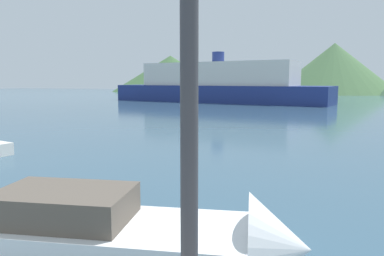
{
  "coord_description": "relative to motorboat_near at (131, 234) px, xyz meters",
  "views": [
    {
      "loc": [
        6.92,
        -1.76,
        3.37
      ],
      "look_at": [
        0.7,
        14.0,
        1.2
      ],
      "focal_mm": 35.0,
      "sensor_mm": 36.0,
      "label": 1
    }
  ],
  "objects": [
    {
      "name": "motorboat_near",
      "position": [
        0.0,
        0.0,
        0.0
      ],
      "size": [
        7.83,
        3.62,
        2.01
      ],
      "rotation": [
        0.0,
        0.0,
        0.21
      ],
      "color": "white",
      "rests_on": "ground_plane"
    },
    {
      "name": "ferry_distant",
      "position": [
        -14.06,
        49.87,
        2.33
      ],
      "size": [
        35.02,
        12.51,
        7.69
      ],
      "rotation": [
        0.0,
        0.0,
        -0.15
      ],
      "color": "navy",
      "rests_on": "ground_plane"
    },
    {
      "name": "hill_west",
      "position": [
        -45.18,
        99.63,
        5.07
      ],
      "size": [
        35.59,
        35.59,
        10.84
      ],
      "color": "#3D6038",
      "rests_on": "ground_plane"
    },
    {
      "name": "hill_central",
      "position": [
        1.94,
        97.58,
        6.05
      ],
      "size": [
        31.26,
        31.26,
        12.79
      ],
      "color": "#476B42",
      "rests_on": "ground_plane"
    }
  ]
}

